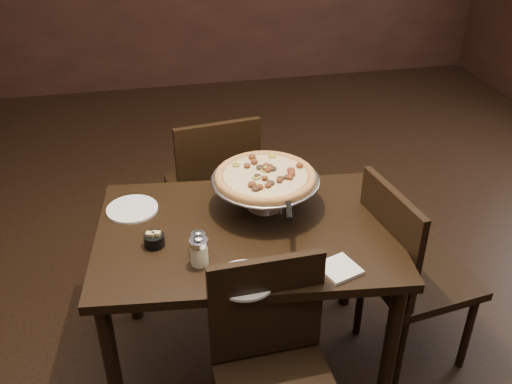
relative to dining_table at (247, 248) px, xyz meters
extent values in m
cube|color=black|center=(0.03, 0.08, -0.66)|extent=(6.00, 7.00, 0.02)
cube|color=black|center=(0.00, 0.00, 0.08)|extent=(1.27, 0.92, 0.04)
cylinder|color=black|center=(-0.57, -0.28, -0.29)|extent=(0.06, 0.06, 0.71)
cylinder|color=black|center=(0.50, -0.39, -0.29)|extent=(0.06, 0.06, 0.71)
cylinder|color=black|center=(-0.50, 0.39, -0.29)|extent=(0.06, 0.06, 0.71)
cylinder|color=black|center=(0.57, 0.28, -0.29)|extent=(0.06, 0.06, 0.71)
cylinder|color=silver|center=(0.11, 0.14, 0.10)|extent=(0.15, 0.15, 0.01)
cylinder|color=silver|center=(0.11, 0.14, 0.17)|extent=(0.03, 0.03, 0.12)
cylinder|color=silver|center=(0.11, 0.14, 0.23)|extent=(0.11, 0.11, 0.01)
cylinder|color=#A4A4A9|center=(0.11, 0.14, 0.24)|extent=(0.44, 0.44, 0.01)
torus|color=#A4A4A9|center=(0.11, 0.14, 0.24)|extent=(0.45, 0.45, 0.01)
cylinder|color=#9A5D2E|center=(0.11, 0.14, 0.25)|extent=(0.41, 0.41, 0.01)
torus|color=#9A5D2E|center=(0.11, 0.14, 0.25)|extent=(0.42, 0.42, 0.04)
cylinder|color=tan|center=(0.11, 0.14, 0.26)|extent=(0.35, 0.35, 0.01)
cylinder|color=beige|center=(-0.21, -0.18, 0.14)|extent=(0.06, 0.06, 0.09)
cylinder|color=silver|center=(-0.21, -0.18, 0.19)|extent=(0.07, 0.07, 0.02)
ellipsoid|color=silver|center=(-0.21, -0.18, 0.21)|extent=(0.04, 0.04, 0.01)
cylinder|color=#98230D|center=(-0.20, -0.11, 0.13)|extent=(0.05, 0.05, 0.07)
cylinder|color=silver|center=(-0.20, -0.11, 0.18)|extent=(0.06, 0.06, 0.02)
ellipsoid|color=silver|center=(-0.20, -0.11, 0.19)|extent=(0.03, 0.03, 0.01)
cylinder|color=black|center=(-0.37, -0.04, 0.12)|extent=(0.08, 0.08, 0.05)
cube|color=#D7C07C|center=(-0.38, -0.04, 0.13)|extent=(0.04, 0.03, 0.05)
cube|color=#D7C07C|center=(-0.35, -0.04, 0.13)|extent=(0.04, 0.03, 0.05)
cube|color=white|center=(0.28, -0.32, 0.11)|extent=(0.16, 0.16, 0.01)
cylinder|color=white|center=(-0.44, 0.23, 0.10)|extent=(0.22, 0.22, 0.01)
cylinder|color=white|center=(-0.07, -0.31, 0.10)|extent=(0.22, 0.22, 0.01)
cone|color=silver|center=(0.14, -0.12, 0.24)|extent=(0.15, 0.15, 0.00)
cylinder|color=black|center=(0.14, -0.12, 0.25)|extent=(0.05, 0.14, 0.03)
cube|color=black|center=(-0.04, 0.83, -0.21)|extent=(0.48, 0.48, 0.04)
cube|color=black|center=(-0.02, 0.63, 0.05)|extent=(0.43, 0.09, 0.45)
cylinder|color=black|center=(0.11, 1.02, -0.44)|extent=(0.04, 0.04, 0.42)
cylinder|color=black|center=(-0.24, 0.98, -0.44)|extent=(0.04, 0.04, 0.42)
cylinder|color=black|center=(0.15, 0.68, -0.44)|extent=(0.04, 0.04, 0.42)
cylinder|color=black|center=(-0.19, 0.63, -0.44)|extent=(0.04, 0.04, 0.42)
cube|color=black|center=(0.00, -0.38, 0.02)|extent=(0.41, 0.05, 0.43)
cube|color=black|center=(0.76, -0.09, -0.21)|extent=(0.49, 0.49, 0.04)
cube|color=black|center=(0.56, -0.12, 0.05)|extent=(0.09, 0.43, 0.45)
cylinder|color=black|center=(0.95, -0.24, -0.44)|extent=(0.04, 0.04, 0.42)
cylinder|color=black|center=(0.90, 0.11, -0.44)|extent=(0.04, 0.04, 0.42)
cylinder|color=black|center=(0.61, -0.29, -0.44)|extent=(0.04, 0.04, 0.42)
cylinder|color=black|center=(0.56, 0.06, -0.44)|extent=(0.04, 0.04, 0.42)
camera|label=1|loc=(-0.34, -1.83, 1.42)|focal=40.00mm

